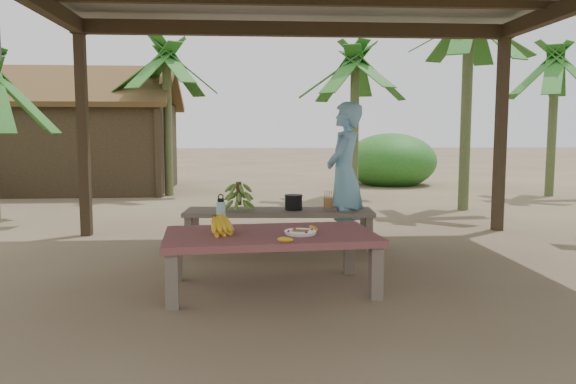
{
  "coord_description": "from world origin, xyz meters",
  "views": [
    {
      "loc": [
        -0.66,
        -5.2,
        1.38
      ],
      "look_at": [
        -0.29,
        0.07,
        0.8
      ],
      "focal_mm": 35.0,
      "sensor_mm": 36.0,
      "label": 1
    }
  ],
  "objects": [
    {
      "name": "ground",
      "position": [
        0.0,
        0.0,
        0.0
      ],
      "size": [
        80.0,
        80.0,
        0.0
      ],
      "primitive_type": "plane",
      "color": "brown",
      "rests_on": "ground"
    },
    {
      "name": "work_table",
      "position": [
        -0.48,
        -0.42,
        0.43
      ],
      "size": [
        1.88,
        1.15,
        0.5
      ],
      "rotation": [
        0.0,
        0.0,
        0.08
      ],
      "color": "brown",
      "rests_on": "ground"
    },
    {
      "name": "bench",
      "position": [
        -0.3,
        1.33,
        0.39
      ],
      "size": [
        2.24,
        0.76,
        0.45
      ],
      "rotation": [
        0.0,
        0.0,
        -0.07
      ],
      "color": "brown",
      "rests_on": "ground"
    },
    {
      "name": "ripe_banana_bunch",
      "position": [
        -0.95,
        -0.46,
        0.59
      ],
      "size": [
        0.33,
        0.29,
        0.19
      ],
      "primitive_type": null,
      "rotation": [
        0.0,
        0.0,
        -0.07
      ],
      "color": "yellow",
      "rests_on": "work_table"
    },
    {
      "name": "plate",
      "position": [
        -0.22,
        -0.52,
        0.52
      ],
      "size": [
        0.27,
        0.27,
        0.04
      ],
      "color": "white",
      "rests_on": "work_table"
    },
    {
      "name": "loose_banana_front",
      "position": [
        -0.37,
        -0.84,
        0.52
      ],
      "size": [
        0.15,
        0.11,
        0.04
      ],
      "primitive_type": "ellipsoid",
      "rotation": [
        0.0,
        0.0,
        2.11
      ],
      "color": "yellow",
      "rests_on": "work_table"
    },
    {
      "name": "loose_banana_side",
      "position": [
        -0.09,
        -0.36,
        0.52
      ],
      "size": [
        0.1,
        0.14,
        0.04
      ],
      "primitive_type": "ellipsoid",
      "rotation": [
        0.0,
        0.0,
        0.49
      ],
      "color": "yellow",
      "rests_on": "work_table"
    },
    {
      "name": "water_flask",
      "position": [
        -0.91,
        -0.12,
        0.63
      ],
      "size": [
        0.08,
        0.08,
        0.31
      ],
      "color": "#3EC3B0",
      "rests_on": "work_table"
    },
    {
      "name": "green_banana_stalk",
      "position": [
        -0.77,
        1.36,
        0.62
      ],
      "size": [
        0.33,
        0.33,
        0.35
      ],
      "primitive_type": null,
      "rotation": [
        0.0,
        0.0,
        -0.07
      ],
      "color": "#598C2D",
      "rests_on": "bench"
    },
    {
      "name": "cooking_pot",
      "position": [
        -0.13,
        1.32,
        0.54
      ],
      "size": [
        0.2,
        0.2,
        0.17
      ],
      "primitive_type": "cylinder",
      "color": "black",
      "rests_on": "bench"
    },
    {
      "name": "skewer_rack",
      "position": [
        0.29,
        1.23,
        0.57
      ],
      "size": [
        0.19,
        0.09,
        0.24
      ],
      "primitive_type": null,
      "rotation": [
        0.0,
        0.0,
        -0.07
      ],
      "color": "#A57F47",
      "rests_on": "bench"
    },
    {
      "name": "woman",
      "position": [
        0.48,
        1.37,
        0.86
      ],
      "size": [
        0.65,
        0.74,
        1.72
      ],
      "primitive_type": "imported",
      "rotation": [
        0.0,
        0.0,
        -2.03
      ],
      "color": "#70B0D5",
      "rests_on": "ground"
    },
    {
      "name": "hut",
      "position": [
        -4.5,
        8.0,
        1.1
      ],
      "size": [
        4.4,
        3.43,
        2.85
      ],
      "color": "black",
      "rests_on": "ground"
    },
    {
      "name": "banana_plant_ne",
      "position": [
        3.09,
        4.29,
        3.02
      ],
      "size": [
        1.8,
        1.8,
        3.52
      ],
      "color": "#596638",
      "rests_on": "ground"
    },
    {
      "name": "banana_plant_n",
      "position": [
        1.5,
        6.12,
        2.55
      ],
      "size": [
        1.8,
        1.8,
        3.04
      ],
      "color": "#596638",
      "rests_on": "ground"
    },
    {
      "name": "banana_plant_nw",
      "position": [
        -2.35,
        6.88,
        2.7
      ],
      "size": [
        1.8,
        1.8,
        3.19
      ],
      "color": "#596638",
      "rests_on": "ground"
    },
    {
      "name": "banana_plant_far",
      "position": [
        5.71,
        6.2,
        2.6
      ],
      "size": [
        1.8,
        1.8,
        3.08
      ],
      "color": "#596638",
      "rests_on": "ground"
    }
  ]
}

